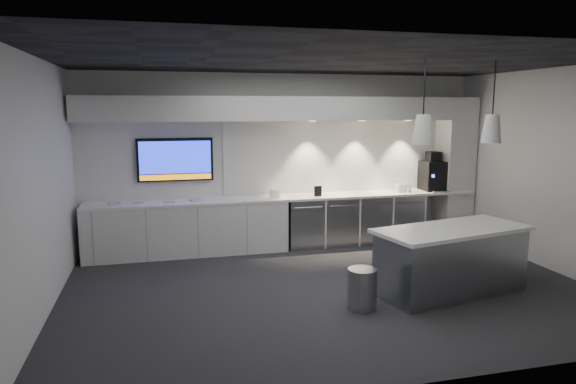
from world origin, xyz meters
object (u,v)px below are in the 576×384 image
object	(u,v)px
wall_tv	(175,160)
bin	(362,289)
island	(451,260)
coffee_machine	(433,174)

from	to	relation	value
wall_tv	bin	xyz separation A→B (m)	(2.06, -3.20, -1.31)
island	coffee_machine	size ratio (longest dim) A/B	3.07
island	bin	bearing A→B (deg)	178.57
island	bin	size ratio (longest dim) A/B	4.40
island	coffee_machine	xyz separation A→B (m)	(1.24, 2.70, 0.75)
wall_tv	island	size ratio (longest dim) A/B	0.57
wall_tv	island	distance (m)	4.64
bin	coffee_machine	bearing A→B (deg)	48.67
coffee_machine	bin	bearing A→B (deg)	-129.60
island	bin	distance (m)	1.39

